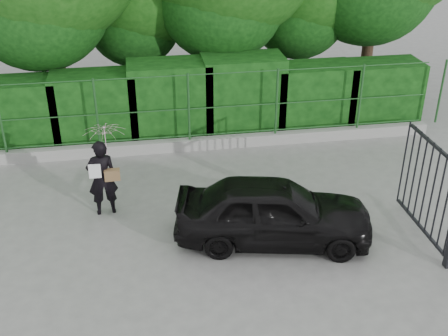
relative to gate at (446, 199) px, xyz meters
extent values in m
plane|color=gray|center=(-4.60, 0.72, -1.19)|extent=(80.00, 80.00, 0.00)
cube|color=#9E9E99|center=(-4.60, 5.22, -1.04)|extent=(14.00, 0.25, 0.30)
cylinder|color=#1F4D21|center=(-8.80, 5.22, 0.01)|extent=(0.06, 0.06, 1.80)
cylinder|color=#1F4D21|center=(-6.50, 5.22, 0.01)|extent=(0.06, 0.06, 1.80)
cylinder|color=#1F4D21|center=(-4.20, 5.22, 0.01)|extent=(0.06, 0.06, 1.80)
cylinder|color=#1F4D21|center=(-1.90, 5.22, 0.01)|extent=(0.06, 0.06, 1.80)
cylinder|color=#1F4D21|center=(0.40, 5.22, 0.01)|extent=(0.06, 0.06, 1.80)
cylinder|color=#1F4D21|center=(2.70, 5.22, 0.01)|extent=(0.06, 0.06, 1.80)
cylinder|color=#1F4D21|center=(-4.60, 5.22, -0.79)|extent=(13.60, 0.03, 0.03)
cylinder|color=#1F4D21|center=(-4.60, 5.22, -0.04)|extent=(13.60, 0.03, 0.03)
cylinder|color=#1F4D21|center=(-4.60, 5.22, 0.86)|extent=(13.60, 0.03, 0.03)
cube|color=black|center=(-8.60, 6.22, -0.28)|extent=(2.20, 1.20, 1.82)
cube|color=black|center=(-6.60, 6.22, -0.25)|extent=(2.20, 1.20, 1.88)
cube|color=black|center=(-4.60, 6.22, -0.14)|extent=(2.20, 1.20, 2.09)
cube|color=black|center=(-2.60, 6.22, -0.11)|extent=(2.20, 1.20, 2.15)
cube|color=black|center=(-0.60, 6.22, -0.28)|extent=(2.20, 1.20, 1.81)
cube|color=black|center=(1.40, 6.22, -0.29)|extent=(2.20, 1.20, 1.79)
cylinder|color=black|center=(-7.60, 7.92, 1.06)|extent=(0.36, 0.36, 4.50)
cylinder|color=black|center=(-5.10, 9.22, 0.44)|extent=(0.36, 0.36, 3.25)
cylinder|color=black|center=(-2.60, 8.22, 0.94)|extent=(0.36, 0.36, 4.25)
cylinder|color=black|center=(-0.10, 8.92, 0.56)|extent=(0.36, 0.36, 3.50)
cylinder|color=black|center=(1.90, 8.52, 1.19)|extent=(0.36, 0.36, 4.75)
cube|color=black|center=(0.00, 0.67, -1.04)|extent=(0.05, 2.00, 0.06)
cube|color=black|center=(0.00, 0.67, 0.76)|extent=(0.05, 2.00, 0.06)
cylinder|color=black|center=(0.00, -0.03, -0.14)|extent=(0.04, 0.04, 1.90)
cylinder|color=black|center=(0.00, 0.22, -0.14)|extent=(0.04, 0.04, 1.90)
cylinder|color=black|center=(0.00, 0.47, -0.14)|extent=(0.04, 0.04, 1.90)
cylinder|color=black|center=(0.00, 0.72, -0.14)|extent=(0.04, 0.04, 1.90)
cylinder|color=black|center=(0.00, 0.97, -0.14)|extent=(0.04, 0.04, 1.90)
cylinder|color=black|center=(0.00, 1.22, -0.14)|extent=(0.04, 0.04, 1.90)
cylinder|color=black|center=(0.00, 1.47, -0.14)|extent=(0.04, 0.04, 1.90)
cylinder|color=black|center=(0.00, 1.72, -0.14)|extent=(0.04, 0.04, 1.90)
imported|color=black|center=(-6.33, 2.47, -0.34)|extent=(0.67, 0.48, 1.70)
imported|color=#FFC1E1|center=(-6.18, 2.52, 0.43)|extent=(0.86, 0.87, 0.79)
cube|color=brown|center=(-6.11, 2.39, -0.24)|extent=(0.32, 0.15, 0.24)
cube|color=white|center=(-6.45, 2.35, -0.11)|extent=(0.25, 0.02, 0.32)
imported|color=black|center=(-3.02, 0.92, -0.53)|extent=(4.08, 2.28, 1.31)
camera|label=1|loc=(-5.48, -8.05, 5.38)|focal=45.00mm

